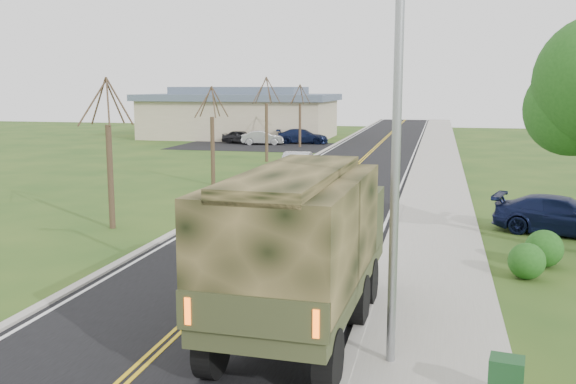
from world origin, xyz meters
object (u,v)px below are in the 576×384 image
(utility_box_near, at_px, (506,379))
(pickup_navy, at_px, (562,216))
(sedan_silver, at_px, (296,165))
(suv_champagne, at_px, (310,182))
(military_truck, at_px, (302,239))

(utility_box_near, bearing_deg, pickup_navy, 85.66)
(sedan_silver, distance_m, utility_box_near, 29.97)
(utility_box_near, bearing_deg, sedan_silver, 118.47)
(suv_champagne, height_order, utility_box_near, suv_champagne)
(military_truck, distance_m, suv_champagne, 19.71)
(military_truck, height_order, suv_champagne, military_truck)
(military_truck, relative_size, sedan_silver, 1.70)
(sedan_silver, bearing_deg, pickup_navy, -46.79)
(pickup_navy, xyz_separation_m, utility_box_near, (-3.41, -14.76, -0.24))
(suv_champagne, distance_m, sedan_silver, 6.76)
(suv_champagne, relative_size, pickup_navy, 0.95)
(pickup_navy, distance_m, utility_box_near, 15.15)
(suv_champagne, height_order, sedan_silver, sedan_silver)
(sedan_silver, relative_size, utility_box_near, 5.89)
(suv_champagne, relative_size, sedan_silver, 1.03)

